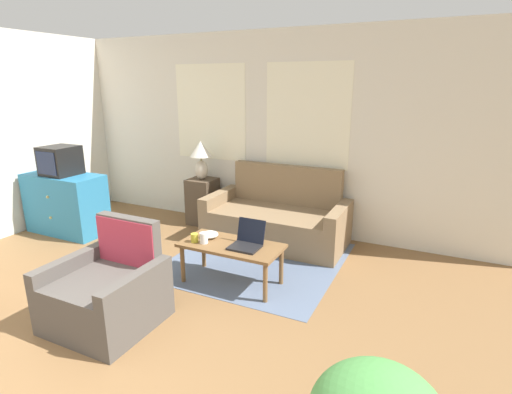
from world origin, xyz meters
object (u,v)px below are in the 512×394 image
cup_navy (194,238)px  snack_bowl (210,235)px  coffee_table (231,249)px  couch (278,220)px  table_lamp (201,155)px  television (60,161)px  armchair (110,293)px  cup_yellow (204,238)px  laptop (247,241)px

cup_navy → snack_bowl: (0.07, 0.17, -0.01)m
coffee_table → snack_bowl: (-0.28, 0.06, 0.08)m
snack_bowl → cup_navy: bearing=-113.6°
couch → snack_bowl: bearing=-102.2°
couch → table_lamp: (-1.22, 0.15, 0.72)m
television → armchair: bearing=-32.4°
television → table_lamp: (1.45, 1.09, 0.01)m
coffee_table → snack_bowl: size_ratio=5.78×
television → cup_yellow: size_ratio=3.80×
couch → cup_navy: bearing=-103.7°
couch → laptop: 1.26m
television → cup_yellow: television is taller
table_lamp → coffee_table: (1.25, -1.40, -0.62)m
table_lamp → cup_yellow: 1.86m
coffee_table → table_lamp: bearing=131.6°
table_lamp → television: bearing=-142.9°
cup_yellow → laptop: bearing=14.9°
laptop → cup_navy: laptop is taller
television → cup_yellow: 2.52m
couch → snack_bowl: size_ratio=9.96×
television → table_lamp: 1.81m
cup_yellow → snack_bowl: cup_yellow is taller
television → snack_bowl: 2.48m
armchair → coffee_table: 1.19m
couch → laptop: (0.19, -1.23, 0.21)m
armchair → table_lamp: table_lamp is taller
laptop → table_lamp: bearing=135.6°
cup_yellow → armchair: bearing=-110.4°
couch → television: television is taller
couch → table_lamp: 1.42m
armchair → coffee_table: bearing=59.5°
coffee_table → laptop: bearing=6.4°
television → table_lamp: size_ratio=0.77×
snack_bowl → coffee_table: bearing=-11.4°
television → coffee_table: (2.69, -0.31, -0.61)m
laptop → cup_yellow: bearing=-165.1°
television → snack_bowl: bearing=-5.9°
couch → snack_bowl: 1.24m
table_lamp → snack_bowl: (0.96, -1.34, -0.53)m
coffee_table → laptop: laptop is taller
armchair → television: television is taller
table_lamp → cup_navy: size_ratio=6.09×
armchair → cup_navy: 0.96m
cup_yellow → snack_bowl: bearing=99.8°
armchair → laptop: bearing=53.5°
couch → coffee_table: 1.26m
television → cup_navy: bearing=-10.1°
armchair → cup_yellow: armchair is taller
couch → coffee_table: (0.03, -1.25, 0.10)m
armchair → coffee_table: armchair is taller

